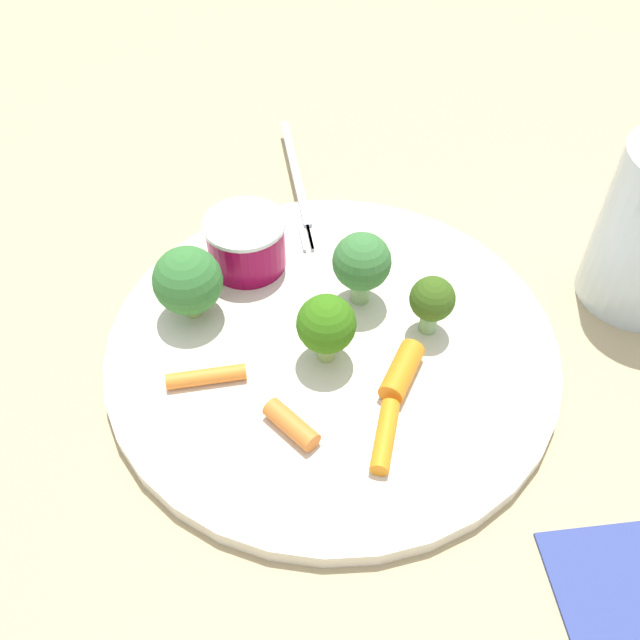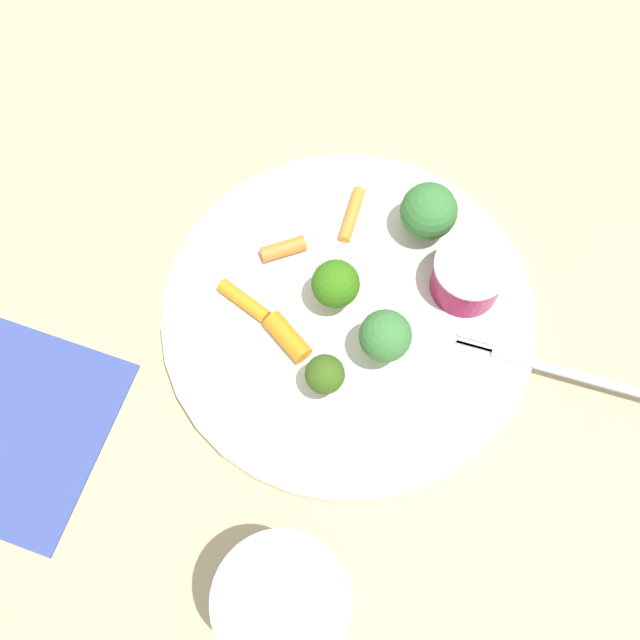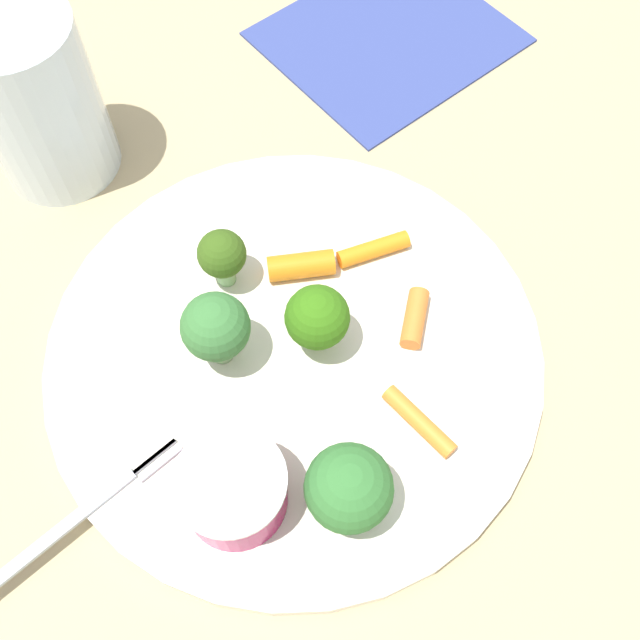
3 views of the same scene
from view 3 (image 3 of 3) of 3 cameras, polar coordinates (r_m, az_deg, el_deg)
ground_plane at (r=0.46m, az=-1.95°, el=-2.84°), size 2.40×2.40×0.00m
plate at (r=0.45m, az=-1.98°, el=-2.52°), size 0.30×0.30×0.01m
sauce_cup at (r=0.40m, az=-6.65°, el=-12.79°), size 0.06×0.06×0.04m
broccoli_floret_0 at (r=0.38m, az=2.21°, el=-12.72°), size 0.05×0.05×0.05m
broccoli_floret_1 at (r=0.45m, az=-7.71°, el=4.76°), size 0.03×0.03×0.04m
broccoli_floret_2 at (r=0.42m, az=-0.21°, el=0.14°), size 0.04×0.04×0.05m
broccoli_floret_3 at (r=0.42m, az=-7.97°, el=-0.61°), size 0.04×0.04×0.06m
carrot_stick_0 at (r=0.45m, az=7.25°, el=0.14°), size 0.04×0.03×0.01m
carrot_stick_1 at (r=0.42m, az=7.58°, el=-7.67°), size 0.01×0.05×0.01m
carrot_stick_2 at (r=0.46m, az=-1.45°, el=4.18°), size 0.04×0.04×0.02m
carrot_stick_3 at (r=0.47m, az=4.10°, el=5.41°), size 0.05×0.03×0.01m
fork at (r=0.43m, az=-20.07°, el=-15.78°), size 0.17×0.01×0.00m
drinking_glass at (r=0.53m, az=-20.84°, el=15.37°), size 0.08×0.08×0.12m
napkin at (r=0.63m, az=5.21°, el=20.80°), size 0.18×0.16×0.00m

